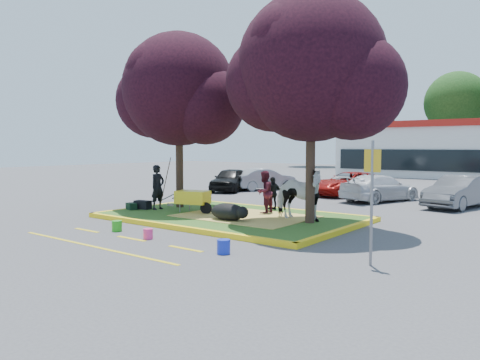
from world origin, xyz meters
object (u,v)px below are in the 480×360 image
Objects in this scene: cow at (298,194)px; handler at (158,187)px; sign_post at (372,189)px; bucket_blue at (224,247)px; bucket_pink at (148,234)px; car_black at (230,180)px; car_silver at (264,179)px; bucket_green at (117,226)px; wheelbarrow at (193,198)px; calf at (228,212)px.

cow reaches higher than handler.
sign_post is 7.85× the size of bucket_blue.
car_black is (-6.59, 11.60, 0.49)m from bucket_pink.
car_silver is (-5.56, 13.35, 0.46)m from bucket_pink.
handler is 0.63× the size of sign_post.
car_silver is at bearing 11.86° from handler.
bucket_green is 0.08× the size of car_black.
car_black is (-12.32, 10.63, -0.96)m from sign_post.
cow is at bearing 144.46° from sign_post.
bucket_green is at bearing -167.73° from sign_post.
bucket_pink is at bearing 137.35° from car_silver.
cow is 0.96× the size of wheelbarrow.
bucket_blue is at bearing -165.62° from cow.
bucket_blue is (6.00, -3.46, -0.80)m from handler.
wheelbarrow is 5.75m from bucket_blue.
bucket_pink is at bearing -136.14° from handler.
sign_post reaches higher than bucket_pink.
calf is 3.87m from bucket_blue.
bucket_blue is 14.91m from car_black.
car_silver is at bearing 106.88° from bucket_green.
sign_post is 9.29× the size of bucket_pink.
handler reaches higher than calf.
bucket_pink is at bearing -78.65° from wheelbarrow.
sign_post is (3.73, -3.34, 0.63)m from cow.
car_silver is (-3.99, 13.15, 0.44)m from bucket_green.
handler reaches higher than bucket_pink.
sign_post is at bearing -62.73° from car_black.
car_black is (-3.26, 8.21, -0.33)m from handler.
calf is 5.90m from sign_post.
bucket_green is at bearing -88.15° from car_black.
bucket_pink is (-5.72, -0.97, -1.45)m from sign_post.
calf is at bearing 56.07° from bucket_green.
calf is at bearing -97.14° from handler.
sign_post reaches higher than handler.
cow is 1.19× the size of handler.
wheelbarrow is 4.01m from bucket_pink.
bucket_green is at bearing 144.72° from cow.
bucket_pink is 0.84× the size of bucket_blue.
cow is 0.53× the size of car_silver.
cow is 5.04m from sign_post.
bucket_green is (1.77, -3.18, -0.81)m from handler.
bucket_pink is 0.08× the size of car_silver.
calf is 4.50× the size of bucket_pink.
bucket_green is (0.18, -3.37, -0.52)m from wheelbarrow.
calf is 11.92m from car_silver.
bucket_pink is at bearing 178.26° from bucket_blue.
handler is 9.40m from sign_post.
cow reaches higher than bucket_green.
calf is (-1.70, -1.33, -0.54)m from cow.
car_silver is at bearing 112.61° from bucket_pink.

